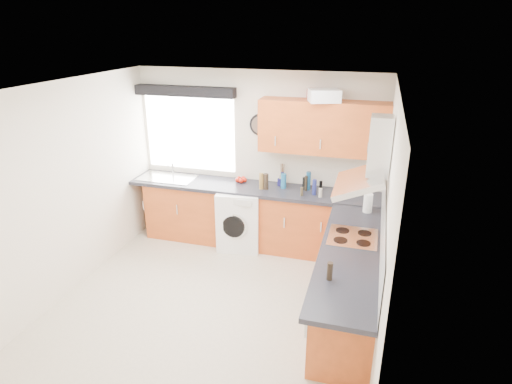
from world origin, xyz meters
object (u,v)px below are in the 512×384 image
(oven, at_px, (349,276))
(upper_cabinets, at_px, (323,127))
(extractor_hood, at_px, (370,163))
(washing_machine, at_px, (240,218))

(oven, relative_size, upper_cabinets, 0.50)
(extractor_hood, xyz_separation_m, upper_cabinets, (-0.65, 1.33, 0.03))
(extractor_hood, bearing_deg, upper_cabinets, 116.13)
(oven, distance_m, washing_machine, 1.98)
(extractor_hood, height_order, upper_cabinets, upper_cabinets)
(oven, distance_m, upper_cabinets, 1.99)
(oven, relative_size, extractor_hood, 1.09)
(oven, bearing_deg, extractor_hood, -0.00)
(upper_cabinets, bearing_deg, washing_machine, -168.44)
(oven, xyz_separation_m, washing_machine, (-1.65, 1.10, 0.02))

